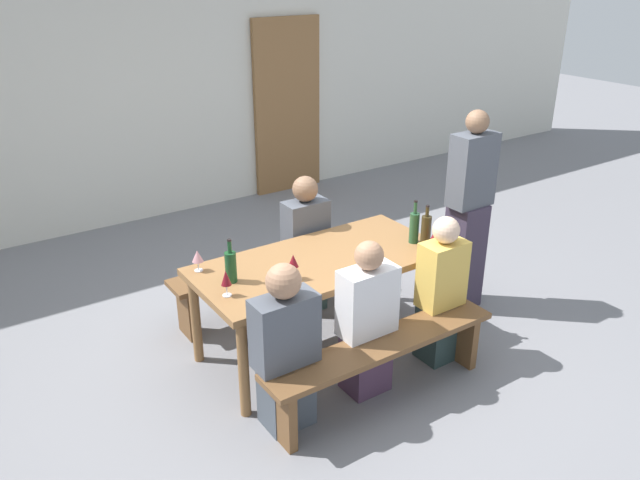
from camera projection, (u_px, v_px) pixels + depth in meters
ground_plane at (320, 348)px, 4.84m from camera, size 24.00×24.00×0.00m
back_wall at (143, 72)px, 6.76m from camera, size 14.00×0.20×3.20m
wooden_door at (287, 107)px, 7.74m from camera, size 0.90×0.06×2.10m
tasting_table at (320, 269)px, 4.57m from camera, size 1.82×0.86×0.75m
bench_near at (382, 355)px, 4.15m from camera, size 1.72×0.30×0.45m
bench_far at (271, 271)px, 5.25m from camera, size 1.72×0.30×0.45m
wine_bottle_0 at (426, 230)px, 4.70m from camera, size 0.07×0.07×0.32m
wine_bottle_1 at (414, 227)px, 4.76m from camera, size 0.07×0.07×0.34m
wine_bottle_2 at (231, 266)px, 4.18m from camera, size 0.08×0.08×0.31m
wine_glass_0 at (226, 279)px, 4.00m from camera, size 0.07×0.07×0.18m
wine_glass_1 at (373, 251)px, 4.36m from camera, size 0.06×0.06×0.18m
wine_glass_2 at (293, 262)px, 4.21m from camera, size 0.07×0.07×0.18m
wine_glass_3 at (434, 238)px, 4.61m from camera, size 0.07×0.07×0.16m
wine_glass_4 at (198, 257)px, 4.33m from camera, size 0.08×0.08×0.15m
seated_guest_near_0 at (285, 351)px, 3.86m from camera, size 0.40×0.24×1.12m
seated_guest_near_1 at (367, 323)px, 4.18m from camera, size 0.38×0.24×1.11m
seated_guest_near_2 at (441, 293)px, 4.52m from camera, size 0.32×0.24×1.12m
seated_guest_far_0 at (306, 247)px, 5.18m from camera, size 0.36×0.24×1.16m
standing_host at (468, 216)px, 5.13m from camera, size 0.36×0.24×1.67m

